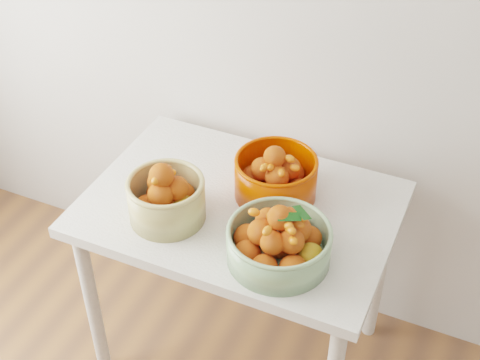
{
  "coord_description": "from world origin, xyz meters",
  "views": [
    {
      "loc": [
        0.37,
        0.1,
        2.17
      ],
      "look_at": [
        -0.27,
        1.52,
        0.92
      ],
      "focal_mm": 50.0,
      "sensor_mm": 36.0,
      "label": 1
    }
  ],
  "objects_px": {
    "bowl_orange": "(275,176)",
    "table": "(240,226)",
    "bowl_cream": "(167,198)",
    "bowl_green": "(279,242)"
  },
  "relations": [
    {
      "from": "table",
      "to": "bowl_green",
      "type": "relative_size",
      "value": 3.0
    },
    {
      "from": "bowl_green",
      "to": "bowl_orange",
      "type": "xyz_separation_m",
      "value": [
        -0.12,
        0.27,
        0.01
      ]
    },
    {
      "from": "bowl_orange",
      "to": "bowl_cream",
      "type": "bearing_deg",
      "value": -137.91
    },
    {
      "from": "bowl_green",
      "to": "bowl_orange",
      "type": "relative_size",
      "value": 0.98
    },
    {
      "from": "bowl_orange",
      "to": "table",
      "type": "bearing_deg",
      "value": -132.56
    },
    {
      "from": "table",
      "to": "bowl_green",
      "type": "height_order",
      "value": "bowl_green"
    },
    {
      "from": "bowl_cream",
      "to": "bowl_green",
      "type": "height_order",
      "value": "bowl_cream"
    },
    {
      "from": "bowl_cream",
      "to": "bowl_green",
      "type": "relative_size",
      "value": 0.94
    },
    {
      "from": "table",
      "to": "bowl_orange",
      "type": "xyz_separation_m",
      "value": [
        0.08,
        0.09,
        0.17
      ]
    },
    {
      "from": "bowl_cream",
      "to": "bowl_orange",
      "type": "relative_size",
      "value": 0.92
    }
  ]
}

